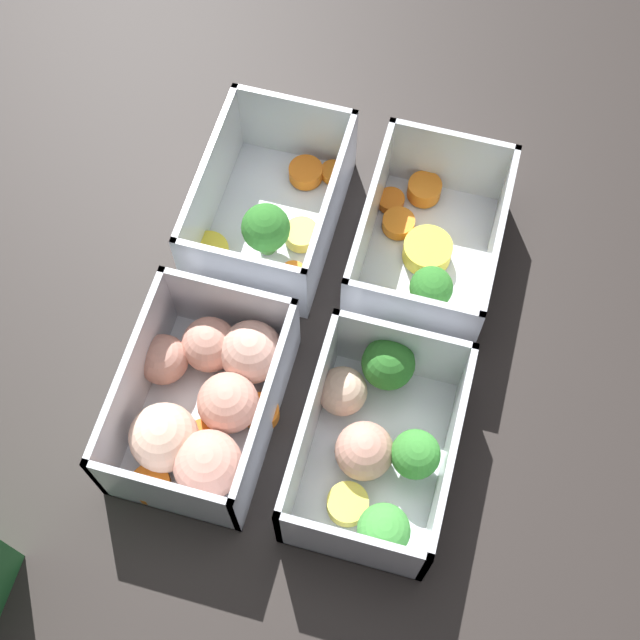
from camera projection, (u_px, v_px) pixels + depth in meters
name	position (u px, v px, depth m)	size (l,w,h in m)	color
ground_plane	(320.00, 334.00, 0.70)	(4.00, 4.00, 0.00)	#282321
container_near_left	(376.00, 442.00, 0.64)	(0.16, 0.11, 0.07)	silver
container_near_right	(426.00, 249.00, 0.71)	(0.16, 0.11, 0.07)	silver
container_far_left	(205.00, 402.00, 0.65)	(0.16, 0.13, 0.07)	silver
container_far_right	(270.00, 212.00, 0.72)	(0.15, 0.11, 0.07)	silver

